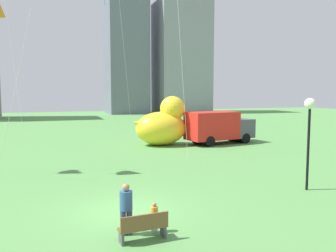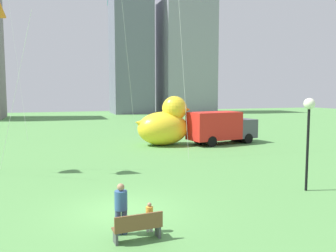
{
  "view_description": "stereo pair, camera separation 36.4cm",
  "coord_description": "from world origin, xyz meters",
  "px_view_note": "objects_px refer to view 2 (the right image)",
  "views": [
    {
      "loc": [
        -2.91,
        -13.09,
        4.67
      ],
      "look_at": [
        4.03,
        6.39,
        2.62
      ],
      "focal_mm": 37.57,
      "sensor_mm": 36.0,
      "label": 1
    },
    {
      "loc": [
        -2.56,
        -13.2,
        4.67
      ],
      "look_at": [
        4.03,
        6.39,
        2.62
      ],
      "focal_mm": 37.57,
      "sensor_mm": 36.0,
      "label": 2
    }
  ],
  "objects_px": {
    "park_bench": "(138,226)",
    "lamppost": "(309,117)",
    "box_truck": "(221,128)",
    "person_adult": "(121,206)",
    "giant_inflatable_duck": "(165,124)",
    "person_child": "(149,216)"
  },
  "relations": [
    {
      "from": "person_child",
      "to": "park_bench",
      "type": "bearing_deg",
      "value": -132.24
    },
    {
      "from": "lamppost",
      "to": "park_bench",
      "type": "bearing_deg",
      "value": -161.62
    },
    {
      "from": "lamppost",
      "to": "box_truck",
      "type": "relative_size",
      "value": 0.66
    },
    {
      "from": "box_truck",
      "to": "giant_inflatable_duck",
      "type": "bearing_deg",
      "value": 169.83
    },
    {
      "from": "park_bench",
      "to": "giant_inflatable_duck",
      "type": "bearing_deg",
      "value": 69.46
    },
    {
      "from": "park_bench",
      "to": "box_truck",
      "type": "height_order",
      "value": "box_truck"
    },
    {
      "from": "giant_inflatable_duck",
      "to": "lamppost",
      "type": "height_order",
      "value": "lamppost"
    },
    {
      "from": "person_child",
      "to": "giant_inflatable_duck",
      "type": "relative_size",
      "value": 0.19
    },
    {
      "from": "person_child",
      "to": "lamppost",
      "type": "bearing_deg",
      "value": 15.76
    },
    {
      "from": "person_adult",
      "to": "lamppost",
      "type": "distance_m",
      "value": 9.85
    },
    {
      "from": "person_adult",
      "to": "lamppost",
      "type": "bearing_deg",
      "value": 13.75
    },
    {
      "from": "person_child",
      "to": "box_truck",
      "type": "bearing_deg",
      "value": 56.34
    },
    {
      "from": "person_adult",
      "to": "giant_inflatable_duck",
      "type": "xyz_separation_m",
      "value": [
        7.31,
        17.79,
        0.87
      ]
    },
    {
      "from": "person_adult",
      "to": "box_truck",
      "type": "distance_m",
      "value": 20.89
    },
    {
      "from": "person_adult",
      "to": "lamppost",
      "type": "height_order",
      "value": "lamppost"
    },
    {
      "from": "park_bench",
      "to": "lamppost",
      "type": "relative_size",
      "value": 0.36
    },
    {
      "from": "park_bench",
      "to": "lamppost",
      "type": "distance_m",
      "value": 9.8
    },
    {
      "from": "park_bench",
      "to": "box_truck",
      "type": "bearing_deg",
      "value": 56.02
    },
    {
      "from": "person_adult",
      "to": "giant_inflatable_duck",
      "type": "height_order",
      "value": "giant_inflatable_duck"
    },
    {
      "from": "giant_inflatable_duck",
      "to": "lamppost",
      "type": "distance_m",
      "value": 15.74
    },
    {
      "from": "park_bench",
      "to": "box_truck",
      "type": "xyz_separation_m",
      "value": [
        11.85,
        17.59,
        0.98
      ]
    },
    {
      "from": "box_truck",
      "to": "person_adult",
      "type": "bearing_deg",
      "value": -125.92
    }
  ]
}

